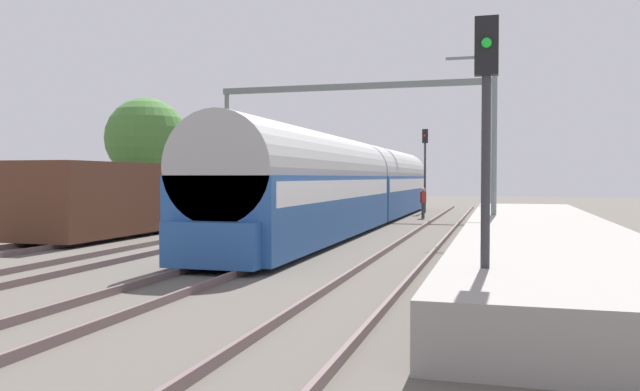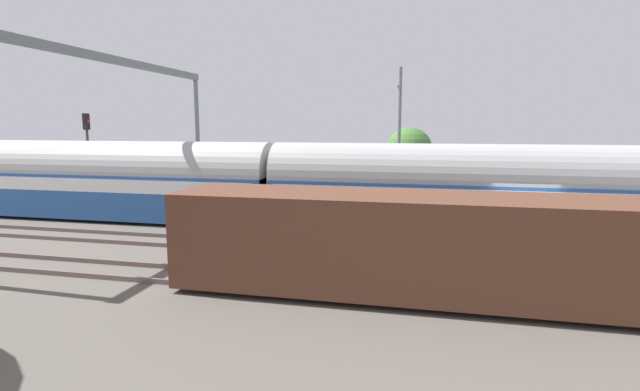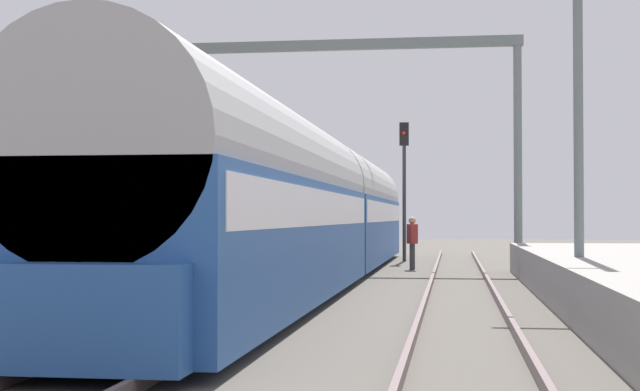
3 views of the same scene
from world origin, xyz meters
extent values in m
plane|color=#58534B|center=(0.00, 0.00, 0.00)|extent=(120.00, 120.00, 0.00)
cube|color=#6D5858|center=(-6.67, 0.00, 0.08)|extent=(0.08, 60.00, 0.16)
cube|color=#6D5858|center=(-5.24, 0.00, 0.08)|extent=(0.08, 60.00, 0.16)
cube|color=#6D5858|center=(-2.70, 0.00, 0.08)|extent=(0.08, 60.00, 0.16)
cube|color=#6D5858|center=(-1.27, 0.00, 0.08)|extent=(0.08, 60.00, 0.16)
cube|color=#6D5858|center=(1.27, 0.00, 0.08)|extent=(0.08, 60.00, 0.16)
cube|color=#6D5858|center=(2.70, 0.00, 0.08)|extent=(0.08, 60.00, 0.16)
cube|color=#6D5858|center=(5.24, 0.00, 0.08)|extent=(0.08, 60.00, 0.16)
cube|color=#6D5858|center=(6.67, 0.00, 0.08)|extent=(0.08, 60.00, 0.16)
cube|color=gray|center=(9.77, 2.00, 0.45)|extent=(4.40, 28.00, 0.90)
cube|color=#28569E|center=(1.98, 2.69, 1.26)|extent=(2.90, 16.00, 2.20)
cube|color=white|center=(1.98, 2.69, 1.89)|extent=(2.93, 15.36, 0.64)
cylinder|color=#A9A9A9|center=(1.98, 2.69, 2.56)|extent=(2.84, 16.00, 2.84)
cube|color=#28569E|center=(1.98, 19.04, 1.26)|extent=(2.90, 16.00, 2.20)
cube|color=white|center=(1.98, 19.04, 1.89)|extent=(2.93, 15.36, 0.64)
cylinder|color=#A9A9A9|center=(1.98, 19.04, 2.56)|extent=(2.84, 16.00, 2.84)
cube|color=#28569E|center=(1.98, -5.56, 0.71)|extent=(2.40, 0.50, 1.10)
cube|color=#563323|center=(-5.95, 4.40, 1.51)|extent=(2.80, 13.00, 2.70)
cube|color=black|center=(-5.95, 4.40, 0.21)|extent=(2.52, 11.96, 0.10)
cylinder|color=#393939|center=(4.46, 16.52, 0.42)|extent=(0.24, 0.24, 0.85)
cube|color=maroon|center=(4.46, 16.52, 1.17)|extent=(0.38, 0.46, 0.64)
sphere|color=tan|center=(4.46, 16.52, 1.61)|extent=(0.24, 0.24, 0.24)
cylinder|color=#2D2D33|center=(8.34, -9.06, 1.95)|extent=(0.14, 0.14, 3.89)
cube|color=black|center=(8.34, -9.06, 4.34)|extent=(0.36, 0.20, 0.90)
sphere|color=#19D133|center=(8.34, -9.18, 4.37)|extent=(0.16, 0.16, 0.16)
cylinder|color=#2D2D33|center=(3.90, 22.36, 2.26)|extent=(0.14, 0.14, 4.52)
cube|color=black|center=(3.90, 22.36, 4.97)|extent=(0.36, 0.20, 0.90)
sphere|color=red|center=(3.90, 22.24, 5.00)|extent=(0.16, 0.16, 0.16)
cylinder|color=slate|center=(-7.95, 17.75, 3.75)|extent=(0.28, 0.28, 7.50)
cylinder|color=slate|center=(7.95, 17.75, 3.75)|extent=(0.28, 0.28, 7.50)
cube|color=slate|center=(0.00, 17.75, 7.68)|extent=(16.31, 0.24, 0.36)
cylinder|color=slate|center=(8.35, 5.41, 4.00)|extent=(0.20, 0.20, 8.00)
cube|color=slate|center=(7.45, 5.41, 6.80)|extent=(1.80, 0.10, 0.10)
cylinder|color=#4C3826|center=(-13.45, 17.38, 1.43)|extent=(0.36, 0.36, 2.85)
sphere|color=#427433|center=(-13.45, 17.38, 4.81)|extent=(5.22, 5.22, 5.22)
camera|label=1|loc=(8.55, -19.29, 2.32)|focal=35.82mm
camera|label=2|loc=(-18.87, 3.88, 4.75)|focal=26.27mm
camera|label=3|loc=(5.78, -14.58, 1.72)|focal=53.06mm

